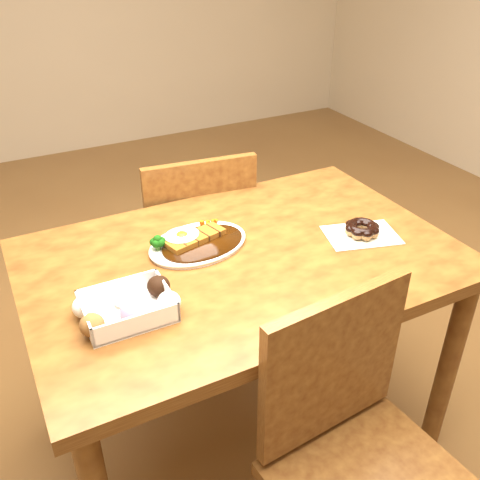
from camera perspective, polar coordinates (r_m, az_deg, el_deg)
name	(u,v)px	position (r m, az deg, el deg)	size (l,w,h in m)	color
ground	(242,433)	(2.01, 0.24, -19.91)	(6.00, 6.00, 0.00)	brown
table	(243,283)	(1.56, 0.30, -4.65)	(1.20, 0.80, 0.75)	#4E240F
chair_far	(194,244)	(2.08, -4.91, -0.38)	(0.47, 0.47, 0.87)	#4E240F
chair_near	(361,459)	(1.38, 12.74, -21.80)	(0.46, 0.46, 0.87)	#4E240F
katsu_curry_plate	(196,242)	(1.54, -4.71, -0.19)	(0.33, 0.26, 0.06)	white
donut_box	(127,306)	(1.30, -11.95, -6.86)	(0.24, 0.16, 0.06)	white
pon_de_ring	(362,229)	(1.63, 12.89, 1.13)	(0.24, 0.20, 0.04)	silver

